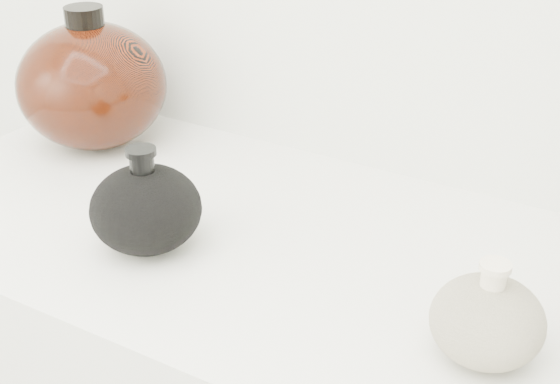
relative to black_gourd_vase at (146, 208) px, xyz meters
The scene contains 3 objects.
black_gourd_vase is the anchor object (origin of this frame).
cream_gourd_vase 0.41m from the black_gourd_vase, ahead, with size 0.14×0.14×0.11m.
left_round_pot 0.33m from the black_gourd_vase, 142.64° to the left, with size 0.29×0.29×0.21m.
Camera 1 is at (0.36, 0.25, 1.40)m, focal length 50.00 mm.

